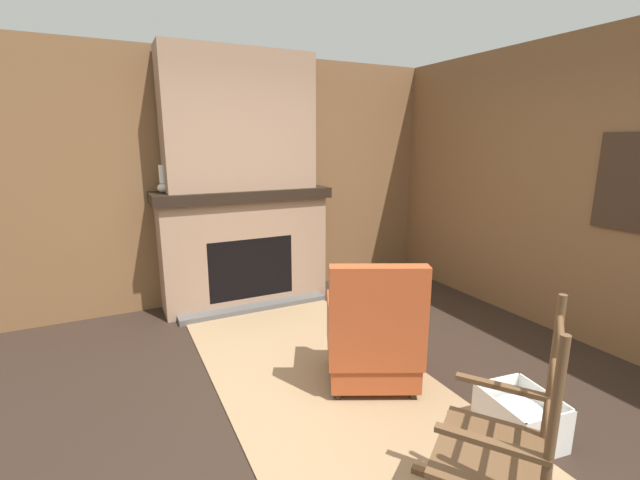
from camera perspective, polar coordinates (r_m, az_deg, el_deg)
The scene contains 13 objects.
ground_plane at distance 3.16m, azimuth 2.72°, elevation -20.98°, with size 14.00×14.00×0.00m, color #2D2119.
wood_panel_wall_left at distance 4.90m, azimuth -11.21°, elevation 7.83°, with size 0.06×5.41×2.68m.
wood_panel_wall_back at distance 4.38m, azimuth 32.19°, elevation 5.52°, with size 5.41×0.09×2.68m.
fireplace_hearth at distance 4.76m, azimuth -9.96°, elevation -0.97°, with size 0.67×1.87×1.27m.
chimney_breast at distance 4.64m, azimuth -10.67°, elevation 15.28°, with size 0.40×1.55×1.40m.
area_rug at distance 3.39m, azimuth 0.50°, elevation -18.22°, with size 3.46×1.52×0.01m.
armchair at distance 3.22m, azimuth 7.09°, elevation -13.01°, with size 0.84×0.86×0.98m.
rocking_chair at distance 2.24m, azimuth 22.97°, elevation -25.67°, with size 0.93×0.85×1.13m.
firewood_stack at distance 4.77m, azimuth 10.01°, elevation -7.58°, with size 0.38×0.39×0.22m.
laundry_basket at distance 3.04m, azimuth 25.12°, elevation -20.58°, with size 0.48×0.42×0.29m.
oil_lamp_vase at distance 4.54m, azimuth -20.20°, elevation 7.16°, with size 0.12×0.12×0.27m.
storage_case at distance 4.87m, azimuth -4.44°, elevation 7.90°, with size 0.18×0.22×0.14m.
decorative_plate_on_mantel at distance 4.72m, azimuth -10.21°, elevation 8.28°, with size 0.07×0.26×0.25m.
Camera 1 is at (2.28, -1.29, 1.77)m, focal length 24.00 mm.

